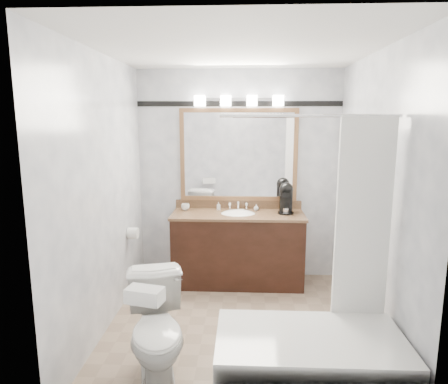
{
  "coord_description": "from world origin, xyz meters",
  "views": [
    {
      "loc": [
        0.05,
        -3.48,
        1.93
      ],
      "look_at": [
        -0.13,
        0.35,
        1.22
      ],
      "focal_mm": 32.0,
      "sensor_mm": 36.0,
      "label": 1
    }
  ],
  "objects": [
    {
      "name": "tp_roll",
      "position": [
        -1.14,
        0.66,
        0.7
      ],
      "size": [
        0.11,
        0.12,
        0.12
      ],
      "primitive_type": "cylinder",
      "rotation": [
        0.0,
        1.57,
        0.0
      ],
      "color": "white",
      "rests_on": "room"
    },
    {
      "name": "coffee_maker",
      "position": [
        0.56,
        1.08,
        1.03
      ],
      "size": [
        0.18,
        0.23,
        0.35
      ],
      "rotation": [
        0.0,
        0.0,
        -0.11
      ],
      "color": "black",
      "rests_on": "vanity"
    },
    {
      "name": "soap_bottle_b",
      "position": [
        0.22,
        1.17,
        0.89
      ],
      "size": [
        0.07,
        0.07,
        0.08
      ],
      "primitive_type": "imported",
      "rotation": [
        0.0,
        0.0,
        0.21
      ],
      "color": "white",
      "rests_on": "vanity"
    },
    {
      "name": "room",
      "position": [
        0.0,
        0.0,
        1.25
      ],
      "size": [
        2.42,
        2.62,
        2.52
      ],
      "color": "gray",
      "rests_on": "ground"
    },
    {
      "name": "vanity",
      "position": [
        0.0,
        1.02,
        0.44
      ],
      "size": [
        1.53,
        0.58,
        0.97
      ],
      "color": "black",
      "rests_on": "ground"
    },
    {
      "name": "toilet",
      "position": [
        -0.57,
        -0.79,
        0.39
      ],
      "size": [
        0.61,
        0.84,
        0.77
      ],
      "primitive_type": "imported",
      "rotation": [
        0.0,
        0.0,
        0.26
      ],
      "color": "white",
      "rests_on": "ground"
    },
    {
      "name": "vanity_light_bar",
      "position": [
        0.0,
        1.23,
        2.13
      ],
      "size": [
        1.02,
        0.14,
        0.12
      ],
      "color": "silver",
      "rests_on": "room"
    },
    {
      "name": "bathtub",
      "position": [
        0.55,
        -0.9,
        0.28
      ],
      "size": [
        1.3,
        0.75,
        1.96
      ],
      "color": "white",
      "rests_on": "ground"
    },
    {
      "name": "cup_left",
      "position": [
        -0.63,
        1.15,
        0.89
      ],
      "size": [
        0.12,
        0.12,
        0.08
      ],
      "primitive_type": "imported",
      "rotation": [
        0.0,
        0.0,
        0.23
      ],
      "color": "white",
      "rests_on": "vanity"
    },
    {
      "name": "tissue_box",
      "position": [
        -0.57,
        -1.12,
        0.82
      ],
      "size": [
        0.26,
        0.18,
        0.1
      ],
      "primitive_type": "cube",
      "rotation": [
        0.0,
        0.0,
        -0.24
      ],
      "color": "white",
      "rests_on": "toilet"
    },
    {
      "name": "soap_bottle_a",
      "position": [
        -0.23,
        1.19,
        0.9
      ],
      "size": [
        0.04,
        0.04,
        0.09
      ],
      "primitive_type": "imported",
      "rotation": [
        0.0,
        0.0,
        0.01
      ],
      "color": "white",
      "rests_on": "vanity"
    },
    {
      "name": "soap_bar",
      "position": [
        0.04,
        1.13,
        0.86
      ],
      "size": [
        0.07,
        0.05,
        0.02
      ],
      "primitive_type": "cube",
      "rotation": [
        0.0,
        0.0,
        -0.1
      ],
      "color": "beige",
      "rests_on": "vanity"
    },
    {
      "name": "accent_stripe",
      "position": [
        0.0,
        1.29,
        2.1
      ],
      "size": [
        2.4,
        0.01,
        0.06
      ],
      "primitive_type": "cube",
      "color": "black",
      "rests_on": "room"
    },
    {
      "name": "mirror",
      "position": [
        0.0,
        1.28,
        1.5
      ],
      "size": [
        1.4,
        0.04,
        1.1
      ],
      "color": "#956843",
      "rests_on": "room"
    }
  ]
}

